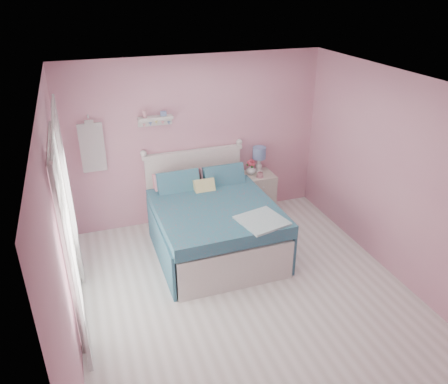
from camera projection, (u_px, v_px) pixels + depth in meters
floor at (249, 298)px, 5.41m from camera, size 4.50×4.50×0.00m
room_shell at (253, 182)px, 4.71m from camera, size 4.50×4.50×4.50m
bed at (213, 224)px, 6.25m from camera, size 1.63×2.05×1.18m
nightstand at (257, 194)px, 7.21m from camera, size 0.49×0.49×0.71m
table_lamp at (259, 155)px, 7.02m from camera, size 0.21×0.21×0.42m
vase at (251, 170)px, 7.02m from camera, size 0.16×0.16×0.16m
teacup at (260, 175)px, 6.93m from camera, size 0.13×0.13×0.08m
roses at (251, 163)px, 6.96m from camera, size 0.14×0.11×0.12m
wall_shelf at (155, 119)px, 6.32m from camera, size 0.50×0.15×0.25m
hanging_dress at (92, 148)px, 6.18m from camera, size 0.34×0.03×0.72m
french_door at (68, 235)px, 4.70m from camera, size 0.04×1.32×2.16m
curtain_near at (73, 265)px, 4.03m from camera, size 0.04×0.40×2.32m
curtain_far at (69, 197)px, 5.29m from camera, size 0.04×0.40×2.32m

